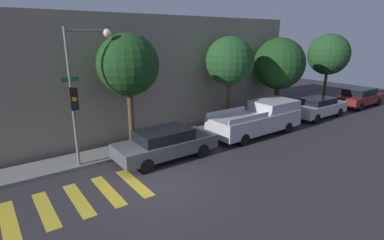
{
  "coord_description": "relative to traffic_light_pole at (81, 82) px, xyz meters",
  "views": [
    {
      "loc": [
        -5.04,
        -8.94,
        5.46
      ],
      "look_at": [
        2.99,
        2.1,
        1.6
      ],
      "focal_mm": 28.0,
      "sensor_mm": 36.0,
      "label": 1
    }
  ],
  "objects": [
    {
      "name": "tree_near_corner",
      "position": [
        2.28,
        0.43,
        0.52
      ],
      "size": [
        2.82,
        2.82,
        5.6
      ],
      "color": "#4C3823",
      "rests_on": "ground"
    },
    {
      "name": "tree_far_end",
      "position": [
        12.96,
        0.43,
        0.01
      ],
      "size": [
        3.36,
        3.36,
        5.35
      ],
      "color": "#42301E",
      "rests_on": "ground"
    },
    {
      "name": "sidewalk",
      "position": [
        1.62,
        0.68,
        -3.58
      ],
      "size": [
        26.0,
        1.7,
        0.14
      ],
      "primitive_type": "cube",
      "color": "slate",
      "rests_on": "ground"
    },
    {
      "name": "building_row",
      "position": [
        1.62,
        4.93,
        -0.39
      ],
      "size": [
        26.0,
        6.0,
        6.52
      ],
      "primitive_type": "cube",
      "color": "gray",
      "rests_on": "ground"
    },
    {
      "name": "ground_plane",
      "position": [
        1.62,
        -3.37,
        -3.65
      ],
      "size": [
        60.0,
        60.0,
        0.0
      ],
      "primitive_type": "plane",
      "color": "#2D2B30"
    },
    {
      "name": "tree_midblock",
      "position": [
        8.53,
        0.43,
        0.39
      ],
      "size": [
        2.79,
        2.79,
        5.46
      ],
      "color": "#4C3823",
      "rests_on": "ground"
    },
    {
      "name": "sedan_far_end",
      "position": [
        21.03,
        -1.27,
        -2.88
      ],
      "size": [
        4.69,
        1.88,
        1.46
      ],
      "color": "maroon",
      "rests_on": "ground"
    },
    {
      "name": "pickup_truck",
      "position": [
        9.32,
        -1.27,
        -2.73
      ],
      "size": [
        5.71,
        2.04,
        1.8
      ],
      "color": "#BCBCC1",
      "rests_on": "ground"
    },
    {
      "name": "tree_behind_truck",
      "position": [
        18.8,
        0.43,
        0.42
      ],
      "size": [
        3.11,
        3.11,
        5.64
      ],
      "color": "#42301E",
      "rests_on": "ground"
    },
    {
      "name": "sedan_near_corner",
      "position": [
        3.12,
        -1.27,
        -2.9
      ],
      "size": [
        4.67,
        1.87,
        1.42
      ],
      "color": "#4C5156",
      "rests_on": "ground"
    },
    {
      "name": "traffic_light_pole",
      "position": [
        0.0,
        0.0,
        0.0
      ],
      "size": [
        2.19,
        0.56,
        5.8
      ],
      "color": "slate",
      "rests_on": "ground"
    },
    {
      "name": "sedan_middle",
      "position": [
        15.26,
        -1.27,
        -2.9
      ],
      "size": [
        4.45,
        1.79,
        1.4
      ],
      "color": "#B7BABF",
      "rests_on": "ground"
    },
    {
      "name": "crosswalk",
      "position": [
        -1.19,
        -2.57,
        -3.65
      ],
      "size": [
        4.64,
        2.6,
        0.0
      ],
      "color": "gold",
      "rests_on": "ground"
    }
  ]
}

